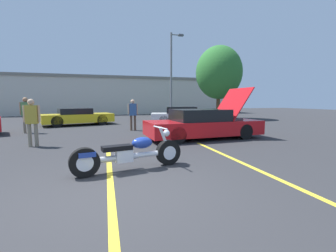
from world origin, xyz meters
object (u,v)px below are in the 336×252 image
object	(u,v)px
show_car_hood_open	(203,124)
spectator_near_motorcycle	(32,119)
light_pole	(172,72)
spectator_midground	(133,112)
motorcycle	(130,154)
parked_car_mid_row	(78,117)
parked_car_right_row	(183,116)
tree_background	(219,73)
spectator_by_show_car	(26,112)

from	to	relation	value
show_car_hood_open	spectator_near_motorcycle	world-z (taller)	show_car_hood_open
light_pole	spectator_midground	xyz separation A→B (m)	(-4.49, -7.91, -3.19)
motorcycle	parked_car_mid_row	world-z (taller)	parked_car_mid_row
light_pole	parked_car_right_row	world-z (taller)	light_pole
show_car_hood_open	parked_car_mid_row	bearing A→B (deg)	124.94
show_car_hood_open	parked_car_right_row	xyz separation A→B (m)	(1.16, 5.92, -0.03)
tree_background	spectator_by_show_car	world-z (taller)	tree_background
spectator_near_motorcycle	spectator_midground	distance (m)	5.05
light_pole	show_car_hood_open	xyz separation A→B (m)	(-1.97, -11.22, -3.57)
tree_background	parked_car_right_row	xyz separation A→B (m)	(-4.50, -3.46, -3.44)
tree_background	parked_car_mid_row	xyz separation A→B (m)	(-11.32, -2.31, -3.46)
spectator_midground	spectator_by_show_car	bearing A→B (deg)	175.98
spectator_midground	parked_car_mid_row	bearing A→B (deg)	129.86
show_car_hood_open	spectator_midground	world-z (taller)	show_car_hood_open
spectator_near_motorcycle	spectator_by_show_car	size ratio (longest dim) A/B	0.94
motorcycle	light_pole	bearing A→B (deg)	57.50
parked_car_mid_row	spectator_midground	xyz separation A→B (m)	(3.14, -3.76, 0.43)
light_pole	motorcycle	world-z (taller)	light_pole
show_car_hood_open	spectator_midground	size ratio (longest dim) A/B	2.97
motorcycle	parked_car_right_row	bearing A→B (deg)	51.77
light_pole	parked_car_right_row	bearing A→B (deg)	-98.67
parked_car_right_row	spectator_midground	distance (m)	4.53
light_pole	show_car_hood_open	bearing A→B (deg)	-99.97
tree_background	spectator_near_motorcycle	world-z (taller)	tree_background
parked_car_mid_row	spectator_by_show_car	xyz separation A→B (m)	(-1.91, -3.41, 0.49)
motorcycle	parked_car_mid_row	size ratio (longest dim) A/B	0.54
spectator_near_motorcycle	tree_background	bearing A→B (deg)	38.31
motorcycle	spectator_midground	size ratio (longest dim) A/B	1.54
motorcycle	spectator_by_show_car	bearing A→B (deg)	107.37
light_pole	parked_car_right_row	size ratio (longest dim) A/B	1.62
light_pole	motorcycle	distance (m)	16.20
spectator_near_motorcycle	motorcycle	bearing A→B (deg)	-50.73
parked_car_mid_row	spectator_near_motorcycle	distance (m)	7.17
light_pole	motorcycle	xyz separation A→B (m)	(-5.38, -14.80, -3.78)
motorcycle	parked_car_right_row	world-z (taller)	parked_car_right_row
light_pole	spectator_by_show_car	xyz separation A→B (m)	(-9.55, -7.56, -3.13)
tree_background	parked_car_right_row	size ratio (longest dim) A/B	1.35
spectator_by_show_car	spectator_midground	world-z (taller)	spectator_by_show_car
parked_car_right_row	spectator_near_motorcycle	bearing A→B (deg)	-128.20
spectator_near_motorcycle	spectator_midground	world-z (taller)	spectator_midground
light_pole	show_car_hood_open	size ratio (longest dim) A/B	1.57
light_pole	spectator_midground	bearing A→B (deg)	-119.58
show_car_hood_open	spectator_by_show_car	xyz separation A→B (m)	(-7.57, 3.66, 0.44)
show_car_hood_open	parked_car_right_row	size ratio (longest dim) A/B	1.04
show_car_hood_open	spectator_by_show_car	bearing A→B (deg)	150.44
spectator_near_motorcycle	show_car_hood_open	bearing A→B (deg)	0.52
tree_background	parked_car_mid_row	bearing A→B (deg)	-168.46
tree_background	spectator_midground	distance (m)	10.63
motorcycle	spectator_midground	bearing A→B (deg)	70.11
parked_car_mid_row	spectator_by_show_car	distance (m)	3.94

